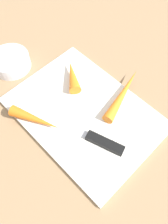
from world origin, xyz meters
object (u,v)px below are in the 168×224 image
at_px(carrot_shortest, 73,76).
at_px(carrot_longest, 123,94).
at_px(small_bowl, 11,62).
at_px(cutting_board, 84,113).
at_px(carrot_medium, 35,119).
at_px(knife, 100,141).

height_order(carrot_shortest, carrot_longest, carrot_shortest).
height_order(carrot_longest, small_bowl, carrot_longest).
bearing_deg(cutting_board, carrot_medium, -121.11).
bearing_deg(carrot_longest, knife, -176.78).
bearing_deg(knife, carrot_shortest, -42.47).
xyz_separation_m(knife, carrot_shortest, (-0.17, 0.08, 0.01)).
height_order(carrot_longest, carrot_medium, same).
bearing_deg(small_bowl, carrot_medium, -18.63).
bearing_deg(small_bowl, knife, 1.12).
height_order(carrot_shortest, carrot_medium, carrot_shortest).
bearing_deg(carrot_shortest, carrot_medium, 135.94).
height_order(cutting_board, carrot_medium, carrot_medium).
bearing_deg(knife, carrot_longest, -89.55).
relative_size(carrot_shortest, carrot_medium, 0.75).
distance_m(knife, carrot_shortest, 0.19).
bearing_deg(small_bowl, carrot_longest, 25.03).
height_order(knife, small_bowl, small_bowl).
bearing_deg(carrot_longest, cutting_board, 144.53).
xyz_separation_m(carrot_medium, small_bowl, (-0.19, 0.07, -0.01)).
height_order(cutting_board, small_bowl, small_bowl).
height_order(knife, carrot_medium, carrot_medium).
xyz_separation_m(carrot_shortest, small_bowl, (-0.16, -0.08, -0.01)).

